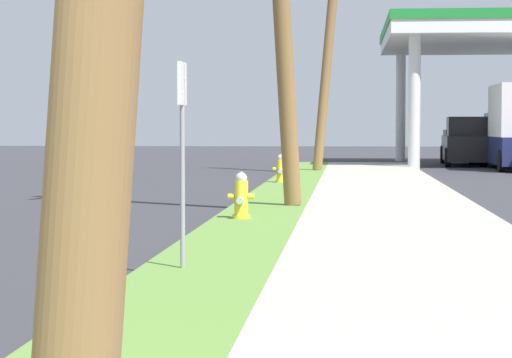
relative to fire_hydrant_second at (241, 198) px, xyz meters
name	(u,v)px	position (x,y,z in m)	size (l,w,h in m)	color
fire_hydrant_second	(241,198)	(0.00, 0.00, 0.00)	(0.42, 0.38, 0.74)	yellow
fire_hydrant_third	(281,170)	(-0.05, 10.60, 0.00)	(0.42, 0.37, 0.74)	yellow
utility_pole_background	(330,25)	(1.10, 18.19, 4.51)	(1.72, 0.64, 9.51)	olive
street_sign_post	(182,121)	(-0.01, -5.74, 1.19)	(0.05, 0.36, 2.12)	gray
truck_black_on_apron	(469,143)	(6.62, 26.11, 0.47)	(2.37, 5.49, 1.97)	black
truck_white_at_far_bay	(486,142)	(7.85, 30.13, 0.47)	(2.23, 5.44, 1.97)	white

